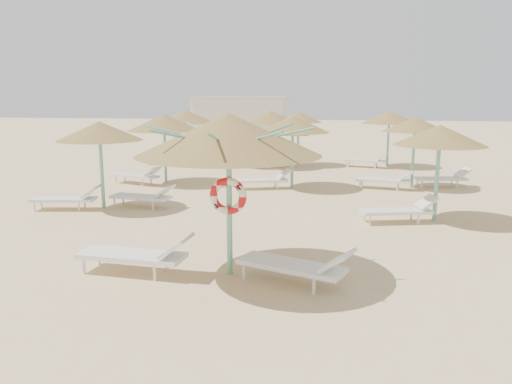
# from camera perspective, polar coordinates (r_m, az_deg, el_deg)

# --- Properties ---
(ground) EXTENTS (120.00, 120.00, 0.00)m
(ground) POSITION_cam_1_polar(r_m,az_deg,el_deg) (10.08, -4.78, -9.08)
(ground) COLOR #D0B87F
(ground) RESTS_ON ground
(main_palapa) EXTENTS (3.50, 3.50, 3.13)m
(main_palapa) POSITION_cam_1_polar(r_m,az_deg,el_deg) (9.36, -3.16, 6.52)
(main_palapa) COLOR #66B199
(main_palapa) RESTS_ON ground
(lounger_main_a) EXTENTS (2.34, 0.89, 0.83)m
(lounger_main_a) POSITION_cam_1_polar(r_m,az_deg,el_deg) (10.10, -13.26, -6.93)
(lounger_main_a) COLOR white
(lounger_main_a) RESTS_ON ground
(lounger_main_b) EXTENTS (2.27, 1.40, 0.79)m
(lounger_main_b) POSITION_cam_1_polar(r_m,az_deg,el_deg) (9.32, 4.82, -8.32)
(lounger_main_b) COLOR white
(lounger_main_b) RESTS_ON ground
(palapa_field) EXTENTS (19.97, 13.30, 2.72)m
(palapa_field) POSITION_cam_1_polar(r_m,az_deg,el_deg) (19.83, 6.28, 7.68)
(palapa_field) COLOR #66B199
(palapa_field) RESTS_ON ground
(service_hut) EXTENTS (8.40, 4.40, 3.25)m
(service_hut) POSITION_cam_1_polar(r_m,az_deg,el_deg) (44.99, -1.84, 8.79)
(service_hut) COLOR silver
(service_hut) RESTS_ON ground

